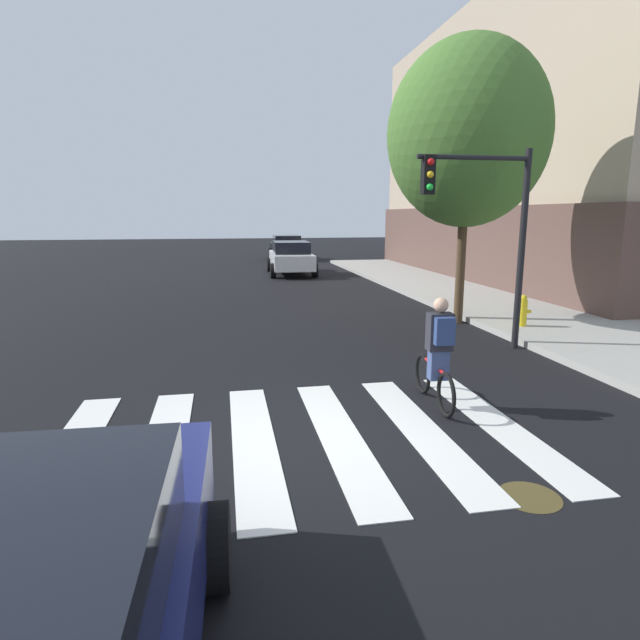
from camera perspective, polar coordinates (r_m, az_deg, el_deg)
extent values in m
plane|color=black|center=(7.01, -1.70, -12.80)|extent=(120.00, 120.00, 0.00)
cube|color=silver|center=(7.21, -25.90, -13.25)|extent=(0.55, 4.07, 0.01)
cube|color=silver|center=(6.99, -16.72, -13.33)|extent=(0.55, 4.07, 0.01)
cube|color=silver|center=(6.95, -7.21, -13.07)|extent=(0.55, 4.07, 0.01)
cube|color=silver|center=(7.09, 2.14, -12.46)|extent=(0.55, 4.07, 0.01)
cube|color=silver|center=(7.40, 10.86, -11.61)|extent=(0.55, 4.07, 0.01)
cube|color=silver|center=(7.86, 18.67, -10.62)|extent=(0.55, 4.07, 0.01)
cylinder|color=#473D1E|center=(6.12, 21.87, -17.43)|extent=(0.64, 0.64, 0.01)
cylinder|color=black|center=(4.51, -11.45, -23.05)|extent=(0.26, 0.69, 0.68)
cube|color=silver|center=(25.83, -3.19, 6.54)|extent=(2.03, 4.70, 0.71)
cube|color=black|center=(25.63, -3.18, 7.91)|extent=(1.74, 2.28, 0.55)
cylinder|color=black|center=(27.26, -5.52, 6.01)|extent=(0.27, 0.69, 0.69)
cylinder|color=black|center=(27.43, -1.45, 6.10)|extent=(0.27, 0.69, 0.69)
cylinder|color=black|center=(24.31, -5.14, 5.37)|extent=(0.27, 0.69, 0.69)
cylinder|color=black|center=(24.50, -0.58, 5.46)|extent=(0.27, 0.69, 0.69)
cube|color=black|center=(34.62, -3.67, 7.74)|extent=(1.89, 4.57, 0.69)
cube|color=black|center=(34.44, -3.66, 8.75)|extent=(1.66, 2.20, 0.54)
cylinder|color=black|center=(36.00, -5.43, 7.30)|extent=(0.25, 0.67, 0.67)
cylinder|color=black|center=(36.19, -2.41, 7.36)|extent=(0.25, 0.67, 0.67)
cylinder|color=black|center=(33.11, -5.04, 6.95)|extent=(0.25, 0.67, 0.67)
cylinder|color=black|center=(33.32, -1.76, 7.02)|extent=(0.25, 0.67, 0.67)
torus|color=black|center=(7.81, 13.57, -7.93)|extent=(0.09, 0.66, 0.66)
torus|color=black|center=(8.75, 11.12, -5.72)|extent=(0.09, 0.66, 0.66)
cylinder|color=red|center=(8.19, 12.35, -4.91)|extent=(0.10, 0.89, 0.05)
cylinder|color=red|center=(8.03, 12.75, -4.73)|extent=(0.04, 0.04, 0.45)
cube|color=#384772|center=(8.02, 12.77, -4.39)|extent=(0.29, 0.21, 0.56)
cube|color=#26262D|center=(7.91, 12.91, -1.25)|extent=(0.37, 0.26, 0.56)
sphere|color=tan|center=(7.84, 13.04, 1.60)|extent=(0.22, 0.22, 0.22)
cube|color=navy|center=(7.74, 13.39, -1.18)|extent=(0.29, 0.17, 0.40)
cylinder|color=black|center=(11.96, 21.09, 6.93)|extent=(0.14, 0.14, 4.20)
cylinder|color=black|center=(11.41, 16.43, 16.62)|extent=(2.40, 0.10, 0.10)
cube|color=black|center=(10.99, 11.69, 15.22)|extent=(0.24, 0.20, 0.76)
sphere|color=red|center=(10.91, 11.97, 16.51)|extent=(0.14, 0.14, 0.14)
sphere|color=gold|center=(10.89, 11.92, 15.25)|extent=(0.14, 0.14, 0.14)
sphere|color=green|center=(10.87, 11.87, 13.99)|extent=(0.14, 0.14, 0.14)
cylinder|color=gold|center=(13.94, 21.18, 0.71)|extent=(0.22, 0.22, 0.65)
sphere|color=gold|center=(13.89, 21.28, 2.19)|extent=(0.18, 0.18, 0.18)
cylinder|color=gold|center=(14.02, 21.74, 0.86)|extent=(0.12, 0.09, 0.09)
cylinder|color=#4C3823|center=(14.44, 15.08, 6.07)|extent=(0.24, 0.24, 3.26)
ellipsoid|color=#47722D|center=(14.52, 15.78, 18.95)|extent=(4.06, 4.06, 4.67)
cube|color=brown|center=(28.11, 28.83, 7.40)|extent=(15.36, 19.91, 3.20)
cube|color=tan|center=(28.42, 29.98, 18.83)|extent=(15.05, 19.51, 8.13)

